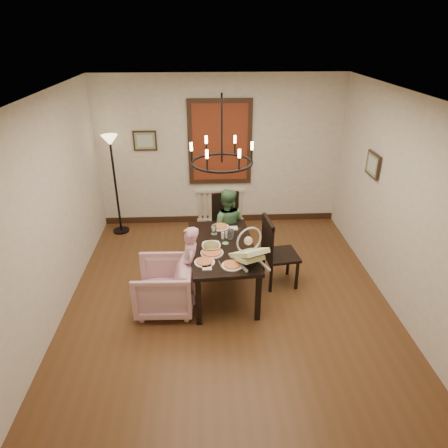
{
  "coord_description": "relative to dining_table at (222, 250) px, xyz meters",
  "views": [
    {
      "loc": [
        -0.31,
        -4.68,
        3.51
      ],
      "look_at": [
        -0.05,
        0.24,
        1.05
      ],
      "focal_mm": 32.0,
      "sensor_mm": 36.0,
      "label": 1
    }
  ],
  "objects": [
    {
      "name": "room_shell",
      "position": [
        0.08,
        0.17,
        0.74
      ],
      "size": [
        4.51,
        5.0,
        2.81
      ],
      "color": "brown",
      "rests_on": "ground"
    },
    {
      "name": "dining_table",
      "position": [
        0.0,
        0.0,
        0.0
      ],
      "size": [
        0.99,
        1.64,
        0.74
      ],
      "rotation": [
        0.0,
        0.0,
        0.07
      ],
      "color": "black",
      "rests_on": "room_shell"
    },
    {
      "name": "chair_far",
      "position": [
        0.15,
        1.04,
        -0.13
      ],
      "size": [
        0.54,
        0.54,
        1.05
      ],
      "primitive_type": null,
      "rotation": [
        0.0,
        0.0,
        0.18
      ],
      "color": "black",
      "rests_on": "room_shell"
    },
    {
      "name": "chair_right",
      "position": [
        0.87,
        0.12,
        -0.11
      ],
      "size": [
        0.54,
        0.54,
        1.1
      ],
      "primitive_type": null,
      "rotation": [
        0.0,
        0.0,
        1.7
      ],
      "color": "black",
      "rests_on": "room_shell"
    },
    {
      "name": "armchair",
      "position": [
        -0.8,
        -0.4,
        -0.3
      ],
      "size": [
        0.8,
        0.78,
        0.71
      ],
      "primitive_type": "imported",
      "rotation": [
        0.0,
        0.0,
        -1.6
      ],
      "color": "#CC9CA1",
      "rests_on": "room_shell"
    },
    {
      "name": "elderly_woman",
      "position": [
        -0.44,
        -0.25,
        -0.18
      ],
      "size": [
        0.25,
        0.36,
        0.96
      ],
      "primitive_type": "imported",
      "rotation": [
        0.0,
        0.0,
        -1.51
      ],
      "color": "#CD91A7",
      "rests_on": "room_shell"
    },
    {
      "name": "seated_man",
      "position": [
        0.11,
        0.84,
        -0.14
      ],
      "size": [
        0.55,
        0.45,
        1.04
      ],
      "primitive_type": "imported",
      "rotation": [
        0.0,
        0.0,
        3.02
      ],
      "color": "#47784F",
      "rests_on": "room_shell"
    },
    {
      "name": "baby_bouncer",
      "position": [
        0.33,
        -0.48,
        0.26
      ],
      "size": [
        0.56,
        0.63,
        0.34
      ],
      "primitive_type": null,
      "rotation": [
        0.0,
        0.0,
        0.42
      ],
      "color": "beige",
      "rests_on": "dining_table"
    },
    {
      "name": "salad_bowl",
      "position": [
        -0.15,
        -0.09,
        0.12
      ],
      "size": [
        0.31,
        0.31,
        0.08
      ],
      "primitive_type": "imported",
      "color": "white",
      "rests_on": "dining_table"
    },
    {
      "name": "pizza_platter",
      "position": [
        -0.15,
        -0.22,
        0.1
      ],
      "size": [
        0.31,
        0.31,
        0.04
      ],
      "primitive_type": "cylinder",
      "color": "tan",
      "rests_on": "dining_table"
    },
    {
      "name": "drinking_glass",
      "position": [
        0.14,
        0.18,
        0.16
      ],
      "size": [
        0.08,
        0.08,
        0.16
      ],
      "primitive_type": "cylinder",
      "color": "silver",
      "rests_on": "dining_table"
    },
    {
      "name": "window_blinds",
      "position": [
        0.08,
        2.27,
        0.94
      ],
      "size": [
        1.0,
        0.03,
        1.4
      ],
      "primitive_type": "cube",
      "color": "brown",
      "rests_on": "room_shell"
    },
    {
      "name": "radiator",
      "position": [
        0.08,
        2.29,
        -0.31
      ],
      "size": [
        0.92,
        0.12,
        0.62
      ],
      "primitive_type": null,
      "color": "silver",
      "rests_on": "room_shell"
    },
    {
      "name": "picture_back",
      "position": [
        -1.27,
        2.28,
        0.99
      ],
      "size": [
        0.42,
        0.03,
        0.36
      ],
      "primitive_type": "cube",
      "color": "black",
      "rests_on": "room_shell"
    },
    {
      "name": "picture_right",
      "position": [
        2.29,
        0.71,
        0.99
      ],
      "size": [
        0.03,
        0.42,
        0.36
      ],
      "primitive_type": "cube",
      "rotation": [
        0.0,
        0.0,
        1.57
      ],
      "color": "black",
      "rests_on": "room_shell"
    },
    {
      "name": "floor_lamp",
      "position": [
        -1.82,
        1.96,
        0.24
      ],
      "size": [
        0.3,
        0.3,
        1.8
      ],
      "primitive_type": null,
      "color": "black",
      "rests_on": "room_shell"
    },
    {
      "name": "chandelier",
      "position": [
        0.0,
        -0.0,
        1.29
      ],
      "size": [
        0.8,
        0.8,
        0.04
      ],
      "primitive_type": "torus",
      "color": "black",
      "rests_on": "room_shell"
    }
  ]
}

